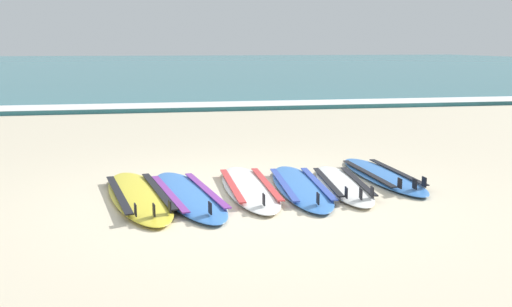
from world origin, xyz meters
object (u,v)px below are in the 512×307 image
(surfboard_1, at_px, (188,194))
(surfboard_0, at_px, (139,195))
(surfboard_2, at_px, (249,187))
(surfboard_4, at_px, (343,184))
(surfboard_5, at_px, (382,175))
(surfboard_3, at_px, (300,186))

(surfboard_1, bearing_deg, surfboard_0, 174.07)
(surfboard_2, distance_m, surfboard_4, 1.06)
(surfboard_0, relative_size, surfboard_5, 1.12)
(surfboard_2, distance_m, surfboard_5, 1.70)
(surfboard_0, height_order, surfboard_3, same)
(surfboard_1, xyz_separation_m, surfboard_2, (0.69, 0.18, 0.00))
(surfboard_1, height_order, surfboard_4, same)
(surfboard_1, relative_size, surfboard_2, 1.06)
(surfboard_4, bearing_deg, surfboard_2, 176.94)
(surfboard_2, xyz_separation_m, surfboard_3, (0.57, -0.07, 0.00))
(surfboard_2, height_order, surfboard_4, same)
(surfboard_5, bearing_deg, surfboard_2, -170.30)
(surfboard_3, relative_size, surfboard_4, 1.10)
(surfboard_0, height_order, surfboard_1, same)
(surfboard_4, distance_m, surfboard_5, 0.71)
(surfboard_0, bearing_deg, surfboard_4, 1.88)
(surfboard_3, distance_m, surfboard_5, 1.17)
(surfboard_0, distance_m, surfboard_1, 0.51)
(surfboard_0, relative_size, surfboard_2, 1.09)
(surfboard_3, bearing_deg, surfboard_5, 17.73)
(surfboard_4, height_order, surfboard_5, same)
(surfboard_2, xyz_separation_m, surfboard_5, (1.68, 0.29, 0.00))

